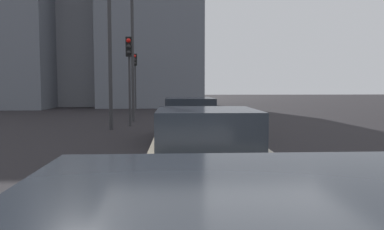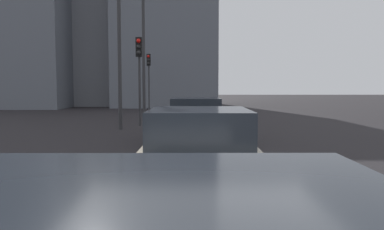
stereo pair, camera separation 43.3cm
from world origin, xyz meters
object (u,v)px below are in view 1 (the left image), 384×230
car_beige_second (206,153)px  traffic_light_near_right (129,62)px  street_lamp_kerbside (109,13)px  car_black_lead (189,120)px  traffic_light_near_left (135,70)px  street_lamp_far (132,36)px

car_beige_second → traffic_light_near_right: 11.77m
street_lamp_kerbside → car_black_lead: bearing=-137.5°
car_black_lead → street_lamp_kerbside: street_lamp_kerbside is taller
traffic_light_near_left → street_lamp_kerbside: size_ratio=0.51×
traffic_light_near_right → car_beige_second: bearing=16.4°
traffic_light_near_right → street_lamp_far: street_lamp_far is taller
traffic_light_near_left → traffic_light_near_right: size_ratio=1.05×
street_lamp_far → traffic_light_near_right: bearing=-178.5°
car_black_lead → traffic_light_near_right: (4.79, 2.50, 2.25)m
traffic_light_near_left → street_lamp_far: street_lamp_far is taller
traffic_light_near_right → street_lamp_kerbside: 2.46m
traffic_light_near_left → street_lamp_kerbside: street_lamp_kerbside is taller
traffic_light_near_left → street_lamp_far: 9.30m
traffic_light_near_left → street_lamp_kerbside: bearing=6.2°
car_black_lead → car_beige_second: (-6.51, 0.09, 0.00)m
street_lamp_kerbside → street_lamp_far: street_lamp_kerbside is taller
car_beige_second → traffic_light_near_right: (11.30, 2.41, 2.24)m
traffic_light_near_left → street_lamp_far: size_ratio=0.56×
traffic_light_near_left → traffic_light_near_right: bearing=9.5°
car_black_lead → traffic_light_near_left: traffic_light_near_left is taller
car_beige_second → traffic_light_near_left: size_ratio=0.99×
car_black_lead → traffic_light_near_right: bearing=28.1°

